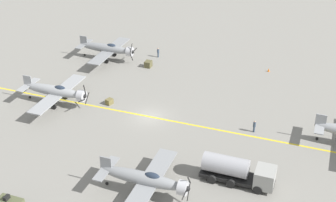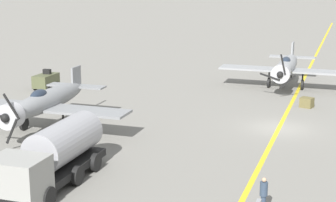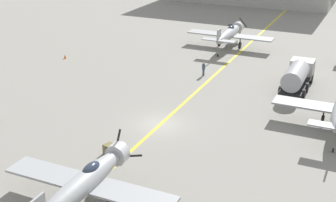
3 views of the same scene
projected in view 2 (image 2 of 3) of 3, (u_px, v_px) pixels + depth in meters
ground_plane at (279, 128)px, 38.43m from camera, size 400.00×400.00×0.00m
taxiway_stripe at (279, 128)px, 38.43m from camera, size 0.30×160.00×0.01m
airplane_near_center at (287, 66)px, 50.87m from camera, size 12.00×9.98×3.77m
airplane_mid_right at (45, 102)px, 37.34m from camera, size 12.00×9.98×3.65m
fuel_tanker at (51, 157)px, 27.97m from camera, size 2.68×8.00×2.98m
tow_tractor at (46, 81)px, 50.64m from camera, size 1.57×2.60×1.79m
ground_crew_inspecting at (264, 193)px, 25.06m from camera, size 0.35×0.35×1.62m
supply_crate_mid_lane at (307, 102)px, 44.07m from camera, size 1.15×1.04×0.79m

